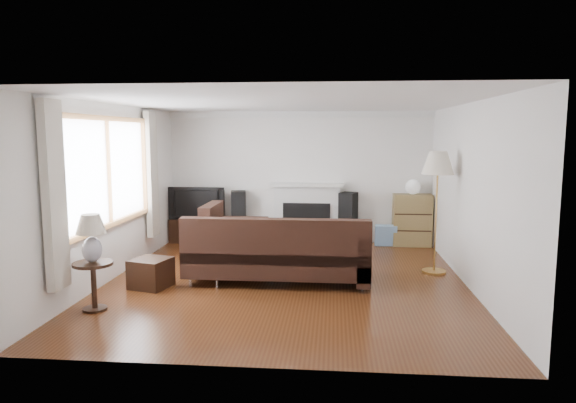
# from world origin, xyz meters

# --- Properties ---
(room) EXTENTS (5.10, 5.60, 2.54)m
(room) POSITION_xyz_m (0.00, 0.00, 1.25)
(room) COLOR #4D2611
(room) RESTS_ON ground
(window) EXTENTS (0.12, 2.74, 1.54)m
(window) POSITION_xyz_m (-2.45, -0.20, 1.55)
(window) COLOR olive
(window) RESTS_ON room
(curtain_near) EXTENTS (0.10, 0.35, 2.10)m
(curtain_near) POSITION_xyz_m (-2.40, -1.72, 1.40)
(curtain_near) COLOR beige
(curtain_near) RESTS_ON room
(curtain_far) EXTENTS (0.10, 0.35, 2.10)m
(curtain_far) POSITION_xyz_m (-2.40, 1.32, 1.40)
(curtain_far) COLOR beige
(curtain_far) RESTS_ON room
(fireplace) EXTENTS (1.40, 0.26, 1.15)m
(fireplace) POSITION_xyz_m (0.15, 2.64, 0.57)
(fireplace) COLOR white
(fireplace) RESTS_ON room
(tv_stand) EXTENTS (0.91, 0.41, 0.46)m
(tv_stand) POSITION_xyz_m (-2.01, 2.50, 0.23)
(tv_stand) COLOR black
(tv_stand) RESTS_ON ground
(television) EXTENTS (1.08, 0.14, 0.62)m
(television) POSITION_xyz_m (-1.93, 2.50, 0.77)
(television) COLOR black
(television) RESTS_ON tv_stand
(speaker_left) EXTENTS (0.33, 0.38, 0.99)m
(speaker_left) POSITION_xyz_m (-1.15, 2.53, 0.50)
(speaker_left) COLOR black
(speaker_left) RESTS_ON ground
(speaker_right) EXTENTS (0.38, 0.41, 0.99)m
(speaker_right) POSITION_xyz_m (0.93, 2.51, 0.50)
(speaker_right) COLOR black
(speaker_right) RESTS_ON ground
(bookshelf) EXTENTS (0.70, 0.33, 0.97)m
(bookshelf) POSITION_xyz_m (2.12, 2.53, 0.48)
(bookshelf) COLOR olive
(bookshelf) RESTS_ON ground
(globe_lamp) EXTENTS (0.27, 0.27, 0.27)m
(globe_lamp) POSITION_xyz_m (2.12, 2.53, 1.10)
(globe_lamp) COLOR white
(globe_lamp) RESTS_ON bookshelf
(sectional_sofa) EXTENTS (2.77, 2.02, 0.89)m
(sectional_sofa) POSITION_xyz_m (-0.11, -0.01, 0.45)
(sectional_sofa) COLOR black
(sectional_sofa) RESTS_ON ground
(coffee_table) EXTENTS (1.13, 0.76, 0.41)m
(coffee_table) POSITION_xyz_m (0.14, 1.34, 0.20)
(coffee_table) COLOR #9F784C
(coffee_table) RESTS_ON ground
(footstool) EXTENTS (0.57, 0.57, 0.40)m
(footstool) POSITION_xyz_m (-1.81, -0.47, 0.20)
(footstool) COLOR black
(footstool) RESTS_ON ground
(floor_lamp) EXTENTS (0.58, 0.58, 1.82)m
(floor_lamp) POSITION_xyz_m (2.18, 0.64, 0.91)
(floor_lamp) COLOR #B5863E
(floor_lamp) RESTS_ON ground
(side_table) EXTENTS (0.46, 0.46, 0.58)m
(side_table) POSITION_xyz_m (-2.15, -1.41, 0.29)
(side_table) COLOR black
(side_table) RESTS_ON ground
(table_lamp) EXTENTS (0.35, 0.35, 0.56)m
(table_lamp) POSITION_xyz_m (-2.15, -1.41, 0.86)
(table_lamp) COLOR silver
(table_lamp) RESTS_ON side_table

